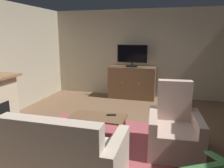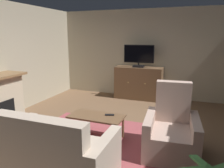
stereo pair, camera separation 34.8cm
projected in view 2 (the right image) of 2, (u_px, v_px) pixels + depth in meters
The scene contains 10 objects.
ground_plane at pixel (110, 139), 4.10m from camera, with size 6.09×6.84×0.04m, color brown.
wall_back at pixel (146, 54), 6.70m from camera, with size 6.09×0.10×2.70m, color #B2A88E.
rug_central at pixel (97, 140), 4.03m from camera, with size 2.66×2.15×0.01m, color #9E474C.
tv_cabinet at pixel (138, 84), 6.62m from camera, with size 1.42×0.54×0.98m.
television at pixel (139, 55), 6.38m from camera, with size 0.90×0.20×0.67m.
coffee_table at pixel (96, 118), 4.02m from camera, with size 1.03×0.51×0.46m.
tv_remote at pixel (110, 115), 4.02m from camera, with size 0.17×0.05×0.02m, color black.
sofa_floral at pixel (54, 155), 2.90m from camera, with size 1.58×0.89×0.98m.
armchair_in_far_corner at pixel (171, 133), 3.53m from camera, with size 0.90×0.97×1.15m.
cat at pixel (43, 132), 4.15m from camera, with size 0.24×0.74×0.21m.
Camera 2 is at (1.34, -3.52, 1.91)m, focal length 34.62 mm.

